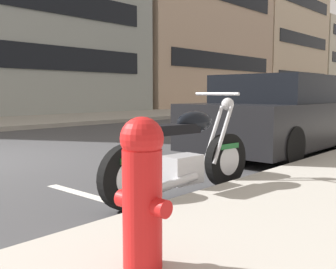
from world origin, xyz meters
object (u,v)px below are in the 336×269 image
Objects in this scene: fire_hydrant at (142,189)px; car_opposite_curb at (248,102)px; parked_car_mid_block at (280,116)px; parked_motorcycle at (184,157)px.

car_opposite_curb is at bearing 28.66° from fire_hydrant.
car_opposite_curb is 18.44m from fire_hydrant.
parked_car_mid_block is at bearing 30.30° from car_opposite_curb.
car_opposite_curb is at bearing 33.26° from parked_car_mid_block.
parked_motorcycle is at bearing 33.05° from fire_hydrant.
fire_hydrant is at bearing 25.94° from car_opposite_curb.
parked_motorcycle reaches higher than fire_hydrant.
parked_motorcycle is 0.50× the size of parked_car_mid_block.
parked_car_mid_block is 5.73m from fire_hydrant.
fire_hydrant is at bearing -141.43° from parked_motorcycle.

